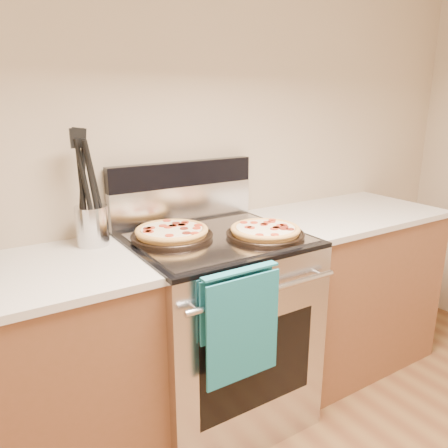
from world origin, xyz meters
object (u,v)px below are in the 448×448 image
range_body (216,331)px  pepperoni_pizza_back (172,233)px  pepperoni_pizza_front (265,231)px  utensil_crock (92,226)px

range_body → pepperoni_pizza_back: pepperoni_pizza_back is taller
range_body → pepperoni_pizza_front: (0.18, -0.13, 0.50)m
range_body → pepperoni_pizza_back: size_ratio=2.54×
pepperoni_pizza_back → pepperoni_pizza_front: pepperoni_pizza_back is taller
pepperoni_pizza_front → utensil_crock: size_ratio=2.03×
range_body → utensil_crock: bearing=156.2°
range_body → utensil_crock: 0.76m
range_body → pepperoni_pizza_back: (-0.18, 0.07, 0.50)m
pepperoni_pizza_back → pepperoni_pizza_front: 0.41m
pepperoni_pizza_back → utensil_crock: bearing=154.7°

